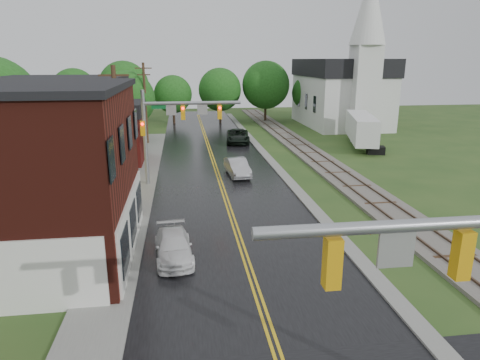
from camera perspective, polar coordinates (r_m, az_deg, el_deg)
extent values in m
cube|color=black|center=(36.57, -3.07, 1.00)|extent=(10.00, 90.00, 0.02)
cube|color=gray|center=(42.12, 3.71, 2.97)|extent=(0.80, 70.00, 0.12)
cube|color=gray|center=(31.83, -13.50, -1.69)|extent=(2.40, 50.00, 0.12)
cube|color=silver|center=(21.87, -14.20, -5.67)|extent=(0.10, 9.50, 3.00)
cube|color=tan|center=(32.88, -22.05, 3.90)|extent=(8.00, 7.00, 6.40)
cube|color=#3F0F0C|center=(41.50, -17.66, 5.16)|extent=(7.00, 6.00, 4.40)
cube|color=silver|center=(64.69, 13.16, 10.22)|extent=(10.00, 16.00, 7.00)
cube|color=black|center=(64.44, 13.43, 14.37)|extent=(10.40, 16.40, 2.40)
cube|color=silver|center=(57.14, 16.14, 11.35)|extent=(3.20, 3.20, 11.00)
cone|color=silver|center=(57.35, 16.95, 21.34)|extent=(4.40, 4.40, 9.00)
cube|color=#59544C|center=(43.24, 9.71, 3.24)|extent=(3.20, 80.00, 0.20)
cube|color=#4C3828|center=(43.00, 8.80, 3.41)|extent=(0.10, 80.00, 0.12)
cube|color=#4C3828|center=(43.43, 10.63, 3.44)|extent=(0.10, 80.00, 0.12)
cylinder|color=gray|center=(9.25, 24.35, -5.40)|extent=(7.20, 0.26, 0.26)
cube|color=orange|center=(9.89, 27.48, -8.82)|extent=(0.32, 0.30, 1.05)
cube|color=orange|center=(8.66, 12.20, -10.76)|extent=(0.32, 0.30, 1.05)
cube|color=gray|center=(9.08, 20.09, -8.72)|extent=(0.75, 0.06, 0.75)
cylinder|color=gray|center=(32.87, -12.53, 5.39)|extent=(0.28, 0.28, 7.20)
cylinder|color=gray|center=(32.41, -6.36, 10.17)|extent=(7.20, 0.26, 0.26)
cube|color=orange|center=(32.48, -7.61, 8.89)|extent=(0.32, 0.30, 1.05)
cube|color=orange|center=(32.60, -2.74, 9.04)|extent=(0.32, 0.30, 1.05)
cube|color=gray|center=(32.46, -9.16, 9.18)|extent=(0.75, 0.06, 0.75)
cube|color=gray|center=(32.49, -5.05, 9.33)|extent=(0.75, 0.06, 0.75)
cube|color=#0C5926|center=(32.46, -10.47, 9.57)|extent=(1.40, 0.04, 0.30)
sphere|color=#FF0C0C|center=(32.26, -7.63, 9.44)|extent=(0.20, 0.20, 0.20)
cylinder|color=#382616|center=(27.96, -15.88, 5.26)|extent=(0.28, 0.28, 9.00)
cube|color=#382616|center=(27.56, -16.50, 13.25)|extent=(1.80, 0.12, 0.12)
cube|color=#382616|center=(27.59, -16.38, 11.80)|extent=(1.40, 0.12, 0.12)
cylinder|color=#382616|center=(49.65, -12.49, 9.85)|extent=(0.28, 0.28, 9.00)
cube|color=#382616|center=(49.42, -12.76, 14.34)|extent=(1.80, 0.12, 0.12)
cube|color=#382616|center=(49.44, -12.71, 13.53)|extent=(1.40, 0.12, 0.12)
cylinder|color=black|center=(40.94, -29.39, 3.03)|extent=(0.36, 0.36, 3.42)
cylinder|color=black|center=(47.29, -21.38, 4.99)|extent=(0.36, 0.36, 2.70)
sphere|color=#1A4814|center=(46.85, -21.79, 8.96)|extent=(6.00, 6.00, 6.00)
sphere|color=#1A4814|center=(46.37, -21.11, 8.31)|extent=(4.20, 4.20, 4.20)
cylinder|color=black|center=(52.22, -14.55, 6.60)|extent=(0.36, 0.36, 2.88)
sphere|color=#1A4814|center=(51.81, -14.82, 10.44)|extent=(6.40, 6.40, 6.40)
sphere|color=#1A4814|center=(51.39, -14.15, 9.82)|extent=(4.48, 4.48, 4.48)
imported|color=black|center=(49.58, -0.30, 5.86)|extent=(3.13, 5.80, 1.55)
imported|color=#A1A1A6|center=(35.35, -0.35, 1.69)|extent=(1.90, 4.44, 1.42)
imported|color=white|center=(21.11, -8.85, -8.77)|extent=(2.05, 4.34, 1.22)
cube|color=black|center=(45.86, 17.63, 3.82)|extent=(1.99, 1.62, 0.80)
cylinder|color=gray|center=(51.84, 14.55, 5.37)|extent=(0.16, 0.16, 0.80)
cube|color=silver|center=(49.14, 15.85, 6.78)|extent=(5.09, 10.87, 2.66)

